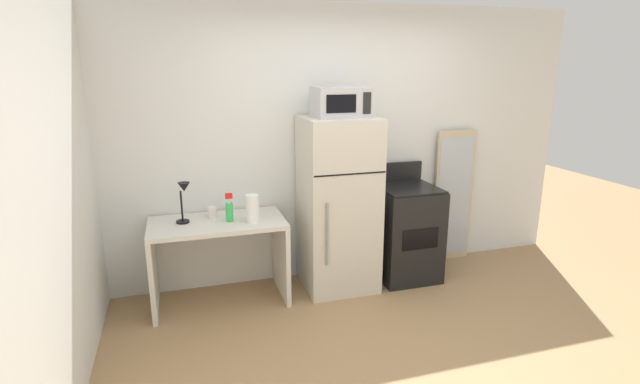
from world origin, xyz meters
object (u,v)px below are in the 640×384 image
object	(u,v)px
microwave	(340,102)
oven_range	(405,231)
refrigerator	(338,205)
spray_bottle	(229,210)
coffee_mug	(212,212)
desk_lamp	(184,196)
desk	(218,246)
leaning_mirror	(453,196)
paper_towel_roll	(252,209)

from	to	relation	value
microwave	oven_range	bearing A→B (deg)	2.22
oven_range	refrigerator	bearing A→B (deg)	-179.51
spray_bottle	refrigerator	xyz separation A→B (m)	(1.00, 0.04, -0.05)
coffee_mug	spray_bottle	bearing A→B (deg)	-49.46
desk_lamp	desk	bearing A→B (deg)	-5.99
microwave	refrigerator	bearing A→B (deg)	90.33
spray_bottle	leaning_mirror	world-z (taller)	leaning_mirror
microwave	oven_range	world-z (taller)	microwave
coffee_mug	refrigerator	bearing A→B (deg)	-6.00
coffee_mug	microwave	world-z (taller)	microwave
paper_towel_roll	refrigerator	size ratio (longest dim) A/B	0.15
desk	leaning_mirror	xyz separation A→B (m)	(2.48, 0.26, 0.18)
desk_lamp	coffee_mug	size ratio (longest dim) A/B	3.72
refrigerator	microwave	bearing A→B (deg)	-89.67
paper_towel_roll	leaning_mirror	size ratio (longest dim) A/B	0.17
refrigerator	oven_range	bearing A→B (deg)	0.49
spray_bottle	oven_range	bearing A→B (deg)	1.44
paper_towel_roll	refrigerator	bearing A→B (deg)	8.74
refrigerator	desk	bearing A→B (deg)	-179.91
paper_towel_roll	refrigerator	xyz separation A→B (m)	(0.81, 0.12, -0.07)
paper_towel_roll	leaning_mirror	world-z (taller)	leaning_mirror
desk	oven_range	distance (m)	1.80
desk	spray_bottle	size ratio (longest dim) A/B	4.61
desk_lamp	spray_bottle	bearing A→B (deg)	-9.61
refrigerator	microwave	size ratio (longest dim) A/B	3.49
desk_lamp	spray_bottle	world-z (taller)	desk_lamp
refrigerator	microwave	xyz separation A→B (m)	(0.00, -0.02, 0.93)
paper_towel_roll	oven_range	size ratio (longest dim) A/B	0.22
desk	refrigerator	world-z (taller)	refrigerator
refrigerator	microwave	world-z (taller)	microwave
desk_lamp	microwave	distance (m)	1.55
desk_lamp	paper_towel_roll	world-z (taller)	desk_lamp
desk_lamp	coffee_mug	distance (m)	0.32
desk_lamp	paper_towel_roll	distance (m)	0.58
desk_lamp	refrigerator	distance (m)	1.37
desk	desk_lamp	distance (m)	0.53
coffee_mug	refrigerator	xyz separation A→B (m)	(1.13, -0.12, 0.00)
spray_bottle	coffee_mug	bearing A→B (deg)	130.54
coffee_mug	leaning_mirror	bearing A→B (deg)	3.26
microwave	oven_range	distance (m)	1.45
spray_bottle	desk	bearing A→B (deg)	162.03
coffee_mug	paper_towel_roll	bearing A→B (deg)	-37.49
refrigerator	desk_lamp	bearing A→B (deg)	178.94
coffee_mug	oven_range	distance (m)	1.86
oven_range	desk_lamp	bearing A→B (deg)	179.46
microwave	leaning_mirror	xyz separation A→B (m)	(1.38, 0.28, -1.03)
oven_range	leaning_mirror	world-z (taller)	leaning_mirror
coffee_mug	leaning_mirror	world-z (taller)	leaning_mirror
refrigerator	coffee_mug	bearing A→B (deg)	174.00
coffee_mug	oven_range	size ratio (longest dim) A/B	0.09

